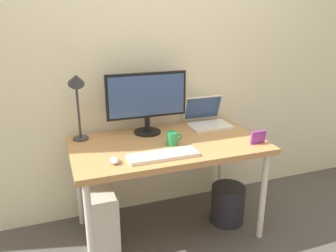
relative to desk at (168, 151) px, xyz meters
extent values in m
plane|color=#4C4742|center=(0.00, 0.00, -0.65)|extent=(6.00, 6.00, 0.00)
cube|color=beige|center=(0.00, 0.43, 0.65)|extent=(4.40, 0.04, 2.60)
cube|color=#B7844C|center=(0.00, 0.00, 0.04)|extent=(1.33, 0.74, 0.04)
cylinder|color=silver|center=(-0.60, -0.31, -0.31)|extent=(0.04, 0.04, 0.67)
cylinder|color=silver|center=(0.60, -0.31, -0.31)|extent=(0.04, 0.04, 0.67)
cylinder|color=silver|center=(-0.60, 0.31, -0.31)|extent=(0.04, 0.04, 0.67)
cylinder|color=silver|center=(0.60, 0.31, -0.31)|extent=(0.04, 0.04, 0.67)
cylinder|color=black|center=(-0.08, 0.24, 0.07)|extent=(0.20, 0.20, 0.01)
cylinder|color=black|center=(-0.08, 0.24, 0.13)|extent=(0.04, 0.04, 0.11)
cube|color=black|center=(-0.08, 0.24, 0.35)|extent=(0.60, 0.03, 0.33)
cube|color=#334C7F|center=(-0.08, 0.22, 0.35)|extent=(0.56, 0.01, 0.29)
cube|color=silver|center=(0.42, 0.20, 0.07)|extent=(0.32, 0.22, 0.02)
cube|color=silver|center=(0.42, 0.34, 0.18)|extent=(0.32, 0.07, 0.20)
cube|color=#334C7F|center=(0.42, 0.33, 0.18)|extent=(0.30, 0.06, 0.18)
cylinder|color=#333338|center=(-0.56, 0.27, 0.07)|extent=(0.11, 0.11, 0.01)
cylinder|color=#333338|center=(-0.56, 0.27, 0.27)|extent=(0.02, 0.02, 0.39)
cone|color=#333338|center=(-0.56, 0.23, 0.50)|extent=(0.11, 0.14, 0.13)
cube|color=silver|center=(-0.12, -0.23, 0.07)|extent=(0.44, 0.14, 0.02)
ellipsoid|color=#B2B2B7|center=(-0.42, -0.21, 0.08)|extent=(0.06, 0.09, 0.03)
cylinder|color=#268C4C|center=(0.01, -0.05, 0.11)|extent=(0.08, 0.08, 0.09)
torus|color=#268C4C|center=(0.06, -0.05, 0.11)|extent=(0.05, 0.01, 0.05)
cube|color=purple|center=(0.57, -0.23, 0.11)|extent=(0.11, 0.03, 0.09)
cube|color=silver|center=(-0.48, 0.03, -0.44)|extent=(0.18, 0.36, 0.42)
cylinder|color=#232328|center=(0.48, -0.05, -0.50)|extent=(0.26, 0.26, 0.30)
camera|label=1|loc=(-0.74, -2.03, 0.91)|focal=35.68mm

